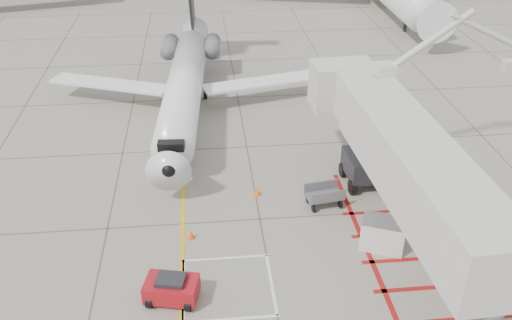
{
  "coord_description": "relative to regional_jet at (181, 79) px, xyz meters",
  "views": [
    {
      "loc": [
        -2.71,
        -20.5,
        18.05
      ],
      "look_at": [
        0.0,
        6.0,
        2.5
      ],
      "focal_mm": 40.0,
      "sensor_mm": 36.0,
      "label": 1
    }
  ],
  "objects": [
    {
      "name": "cone_side",
      "position": [
        4.18,
        -9.22,
        -3.25
      ],
      "size": [
        0.4,
        0.4,
        0.55
      ],
      "primitive_type": "cone",
      "color": "#F6610C",
      "rests_on": "ground_plane"
    },
    {
      "name": "cone_nose",
      "position": [
        0.44,
        -12.82,
        -3.29
      ],
      "size": [
        0.35,
        0.35,
        0.48
      ],
      "primitive_type": "cone",
      "color": "#ED540C",
      "rests_on": "ground_plane"
    },
    {
      "name": "jet_bridge",
      "position": [
        10.91,
        -14.99,
        0.53
      ],
      "size": [
        10.56,
        20.73,
        8.12
      ],
      "primitive_type": null,
      "rotation": [
        0.0,
        0.0,
        0.05
      ],
      "color": "beige",
      "rests_on": "ground_plane"
    },
    {
      "name": "ground_plane",
      "position": [
        4.09,
        -15.54,
        -3.53
      ],
      "size": [
        260.0,
        260.0,
        0.0
      ],
      "primitive_type": "plane",
      "color": "gray",
      "rests_on": "ground"
    },
    {
      "name": "regional_jet",
      "position": [
        0.0,
        0.0,
        0.0
      ],
      "size": [
        23.11,
        28.3,
        7.06
      ],
      "primitive_type": null,
      "rotation": [
        0.0,
        0.0,
        -0.07
      ],
      "color": "white",
      "rests_on": "ground_plane"
    },
    {
      "name": "ground_power_unit",
      "position": [
        9.84,
        -14.51,
        -2.7
      ],
      "size": [
        2.41,
        1.95,
        1.66
      ],
      "primitive_type": null,
      "rotation": [
        0.0,
        0.0,
        -0.4
      ],
      "color": "silver",
      "rests_on": "ground_plane"
    },
    {
      "name": "baggage_cart",
      "position": [
        7.75,
        -10.56,
        -2.91
      ],
      "size": [
        2.14,
        1.54,
        1.25
      ],
      "primitive_type": null,
      "rotation": [
        0.0,
        0.0,
        0.16
      ],
      "color": "#56565A",
      "rests_on": "ground_plane"
    },
    {
      "name": "pushback_tug",
      "position": [
        -0.4,
        -17.09,
        -2.86
      ],
      "size": [
        2.54,
        1.9,
        1.33
      ],
      "primitive_type": null,
      "rotation": [
        0.0,
        0.0,
        -0.22
      ],
      "color": "#A7101A",
      "rests_on": "ground_plane"
    }
  ]
}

